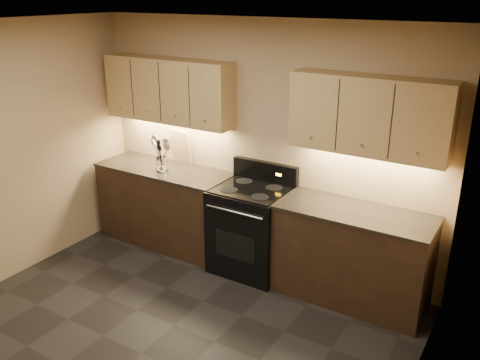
# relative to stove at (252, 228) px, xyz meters

# --- Properties ---
(floor) EXTENTS (4.00, 4.00, 0.00)m
(floor) POSITION_rel_stove_xyz_m (-0.08, -1.68, -0.48)
(floor) COLOR black
(floor) RESTS_ON ground
(ceiling) EXTENTS (4.00, 4.00, 0.00)m
(ceiling) POSITION_rel_stove_xyz_m (-0.08, -1.68, 2.12)
(ceiling) COLOR silver
(ceiling) RESTS_ON wall_back
(wall_back) EXTENTS (4.00, 0.04, 2.60)m
(wall_back) POSITION_rel_stove_xyz_m (-0.08, 0.32, 0.82)
(wall_back) COLOR tan
(wall_back) RESTS_ON ground
(wall_right) EXTENTS (0.04, 4.00, 2.60)m
(wall_right) POSITION_rel_stove_xyz_m (1.92, -1.68, 0.82)
(wall_right) COLOR tan
(wall_right) RESTS_ON ground
(counter_left) EXTENTS (1.62, 0.62, 0.93)m
(counter_left) POSITION_rel_stove_xyz_m (-1.18, 0.02, -0.01)
(counter_left) COLOR black
(counter_left) RESTS_ON ground
(counter_right) EXTENTS (1.46, 0.62, 0.93)m
(counter_right) POSITION_rel_stove_xyz_m (1.10, 0.02, -0.01)
(counter_right) COLOR black
(counter_right) RESTS_ON ground
(stove) EXTENTS (0.76, 0.68, 1.14)m
(stove) POSITION_rel_stove_xyz_m (0.00, 0.00, 0.00)
(stove) COLOR black
(stove) RESTS_ON ground
(upper_cab_left) EXTENTS (1.60, 0.30, 0.70)m
(upper_cab_left) POSITION_rel_stove_xyz_m (-1.18, 0.17, 1.32)
(upper_cab_left) COLOR tan
(upper_cab_left) RESTS_ON wall_back
(upper_cab_right) EXTENTS (1.44, 0.30, 0.70)m
(upper_cab_right) POSITION_rel_stove_xyz_m (1.10, 0.17, 1.32)
(upper_cab_right) COLOR tan
(upper_cab_right) RESTS_ON wall_back
(outlet_plate) EXTENTS (0.08, 0.01, 0.12)m
(outlet_plate) POSITION_rel_stove_xyz_m (-1.38, 0.31, 0.64)
(outlet_plate) COLOR #B2B5BA
(outlet_plate) RESTS_ON wall_back
(utensil_crock) EXTENTS (0.17, 0.17, 0.16)m
(utensil_crock) POSITION_rel_stove_xyz_m (-1.14, -0.06, 0.53)
(utensil_crock) COLOR white
(utensil_crock) RESTS_ON counter_left
(cutting_board) EXTENTS (0.32, 0.13, 0.40)m
(cutting_board) POSITION_rel_stove_xyz_m (-1.13, 0.28, 0.65)
(cutting_board) COLOR tan
(cutting_board) RESTS_ON counter_left
(wooden_spoon) EXTENTS (0.18, 0.07, 0.33)m
(wooden_spoon) POSITION_rel_stove_xyz_m (-1.16, -0.06, 0.63)
(wooden_spoon) COLOR tan
(wooden_spoon) RESTS_ON utensil_crock
(black_spoon) EXTENTS (0.06, 0.10, 0.30)m
(black_spoon) POSITION_rel_stove_xyz_m (-1.15, -0.04, 0.61)
(black_spoon) COLOR black
(black_spoon) RESTS_ON utensil_crock
(black_turner) EXTENTS (0.19, 0.16, 0.36)m
(black_turner) POSITION_rel_stove_xyz_m (-1.13, -0.07, 0.64)
(black_turner) COLOR black
(black_turner) RESTS_ON utensil_crock
(steel_spatula) EXTENTS (0.24, 0.11, 0.38)m
(steel_spatula) POSITION_rel_stove_xyz_m (-1.12, -0.05, 0.65)
(steel_spatula) COLOR silver
(steel_spatula) RESTS_ON utensil_crock
(steel_skimmer) EXTENTS (0.25, 0.14, 0.40)m
(steel_skimmer) POSITION_rel_stove_xyz_m (-1.11, -0.07, 0.66)
(steel_skimmer) COLOR silver
(steel_skimmer) RESTS_ON utensil_crock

